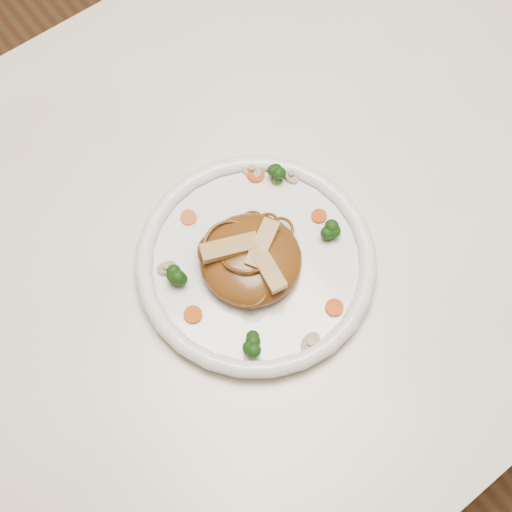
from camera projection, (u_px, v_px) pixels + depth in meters
ground at (273, 356)px, 1.54m from camera, size 4.00×4.00×0.00m
table at (284, 225)px, 0.94m from camera, size 1.20×0.80×0.75m
plate at (256, 264)px, 0.80m from camera, size 0.36×0.36×0.02m
noodle_mound at (251, 259)px, 0.78m from camera, size 0.15×0.15×0.04m
chicken_a at (262, 244)px, 0.76m from camera, size 0.06×0.05×0.01m
chicken_b at (230, 247)px, 0.76m from camera, size 0.07×0.04×0.01m
chicken_c at (267, 268)px, 0.75m from camera, size 0.03×0.06×0.01m
broccoli_0 at (277, 174)px, 0.82m from camera, size 0.03×0.03×0.03m
broccoli_1 at (176, 277)px, 0.77m from camera, size 0.03×0.03×0.03m
broccoli_2 at (252, 345)px, 0.74m from camera, size 0.03×0.03×0.03m
broccoli_3 at (330, 231)px, 0.80m from camera, size 0.03×0.03×0.03m
carrot_0 at (256, 175)px, 0.84m from camera, size 0.03×0.03×0.00m
carrot_1 at (193, 315)px, 0.77m from camera, size 0.03×0.03×0.00m
carrot_2 at (319, 216)px, 0.82m from camera, size 0.02×0.02×0.00m
carrot_3 at (189, 217)px, 0.82m from camera, size 0.02×0.02×0.00m
carrot_4 at (334, 308)px, 0.77m from camera, size 0.02×0.02×0.00m
mushroom_0 at (311, 344)px, 0.75m from camera, size 0.04×0.04×0.01m
mushroom_1 at (291, 176)px, 0.84m from camera, size 0.02×0.02×0.01m
mushroom_2 at (167, 268)px, 0.79m from camera, size 0.03×0.03×0.01m
mushroom_3 at (252, 170)px, 0.84m from camera, size 0.03×0.03×0.01m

